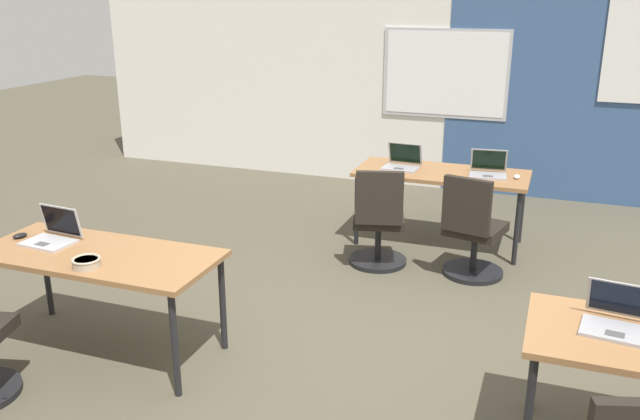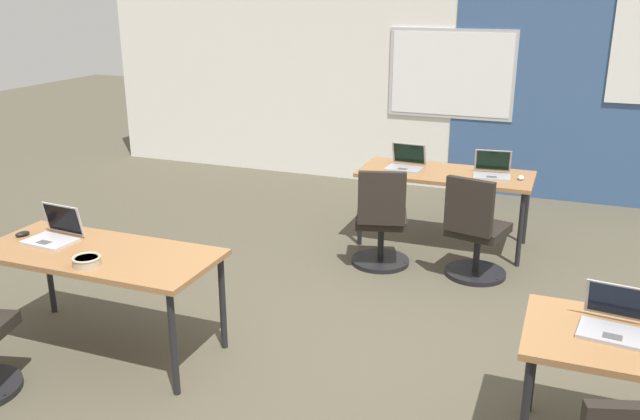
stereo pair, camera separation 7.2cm
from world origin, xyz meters
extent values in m
plane|color=#4C4738|center=(0.00, 0.00, 0.00)|extent=(24.00, 24.00, 0.00)
cube|color=silver|center=(0.00, 4.20, 1.40)|extent=(10.00, 0.20, 2.80)
cube|color=#385684|center=(1.04, 4.09, 1.40)|extent=(2.71, 0.01, 2.80)
cube|color=#B7B7BC|center=(-0.34, 4.09, 1.40)|extent=(1.48, 0.02, 1.04)
cube|color=white|center=(-0.34, 4.08, 1.40)|extent=(1.40, 0.02, 0.96)
cube|color=olive|center=(-1.75, -0.60, 0.70)|extent=(1.60, 0.70, 0.04)
cylinder|color=black|center=(-1.01, -0.90, 0.34)|extent=(0.04, 0.04, 0.68)
cylinder|color=black|center=(-2.49, -0.30, 0.34)|extent=(0.04, 0.04, 0.68)
cylinder|color=black|center=(-1.01, -0.30, 0.34)|extent=(0.04, 0.04, 0.68)
cylinder|color=black|center=(1.01, -0.90, 0.34)|extent=(0.04, 0.04, 0.68)
cylinder|color=black|center=(1.01, -0.30, 0.34)|extent=(0.04, 0.04, 0.68)
cube|color=olive|center=(0.00, 2.20, 0.70)|extent=(1.60, 0.70, 0.04)
cylinder|color=black|center=(-0.74, 1.90, 0.34)|extent=(0.04, 0.04, 0.68)
cylinder|color=black|center=(0.74, 1.90, 0.34)|extent=(0.04, 0.04, 0.68)
cylinder|color=black|center=(-0.74, 2.50, 0.34)|extent=(0.04, 0.04, 0.68)
cylinder|color=black|center=(0.74, 2.50, 0.34)|extent=(0.04, 0.04, 0.68)
cube|color=#9E9EA3|center=(-0.39, 2.15, 0.73)|extent=(0.34, 0.25, 0.02)
cube|color=#4C4C4F|center=(-0.39, 2.10, 0.74)|extent=(0.09, 0.06, 0.00)
cube|color=#9E9EA3|center=(-0.38, 2.30, 0.84)|extent=(0.33, 0.09, 0.21)
cube|color=black|center=(-0.38, 2.30, 0.84)|extent=(0.30, 0.08, 0.19)
cylinder|color=black|center=(-0.42, 1.52, 0.02)|extent=(0.52, 0.52, 0.04)
cylinder|color=black|center=(-0.42, 1.52, 0.21)|extent=(0.06, 0.06, 0.34)
cube|color=black|center=(-0.42, 1.52, 0.42)|extent=(0.54, 0.54, 0.08)
cube|color=black|center=(-0.36, 1.28, 0.69)|extent=(0.40, 0.16, 0.46)
sphere|color=black|center=(-0.48, 1.75, 0.02)|extent=(0.04, 0.04, 0.04)
sphere|color=black|center=(-0.19, 1.51, 0.02)|extent=(0.04, 0.04, 0.04)
sphere|color=black|center=(-0.62, 1.40, 0.02)|extent=(0.04, 0.04, 0.04)
cube|color=#9E9EA3|center=(0.43, 2.17, 0.73)|extent=(0.35, 0.27, 0.02)
cube|color=#4C4C4F|center=(0.43, 2.12, 0.74)|extent=(0.10, 0.07, 0.00)
cube|color=#9E9EA3|center=(0.41, 2.32, 0.84)|extent=(0.34, 0.11, 0.21)
cube|color=black|center=(0.41, 2.31, 0.84)|extent=(0.30, 0.09, 0.19)
ellipsoid|color=silver|center=(0.68, 2.20, 0.74)|extent=(0.06, 0.10, 0.03)
cylinder|color=black|center=(0.42, 1.57, 0.02)|extent=(0.52, 0.52, 0.04)
cylinder|color=black|center=(0.42, 1.57, 0.21)|extent=(0.06, 0.06, 0.34)
cube|color=black|center=(0.42, 1.57, 0.42)|extent=(0.53, 0.53, 0.08)
cube|color=black|center=(0.36, 1.32, 0.69)|extent=(0.40, 0.15, 0.46)
sphere|color=black|center=(0.48, 1.79, 0.02)|extent=(0.04, 0.04, 0.04)
sphere|color=black|center=(0.62, 1.44, 0.02)|extent=(0.04, 0.04, 0.04)
sphere|color=black|center=(0.19, 1.55, 0.02)|extent=(0.04, 0.04, 0.04)
cube|color=#9E9EA3|center=(1.38, -0.60, 0.73)|extent=(0.36, 0.27, 0.02)
cube|color=#4C4C4F|center=(1.37, -0.65, 0.74)|extent=(0.10, 0.07, 0.00)
cube|color=#9E9EA3|center=(1.39, -0.45, 0.84)|extent=(0.34, 0.12, 0.21)
cube|color=black|center=(1.39, -0.45, 0.84)|extent=(0.30, 0.10, 0.18)
cube|color=#B7B7BC|center=(-2.16, -0.59, 0.73)|extent=(0.35, 0.26, 0.02)
cube|color=#4C4C4F|center=(-2.16, -0.64, 0.74)|extent=(0.09, 0.07, 0.00)
cube|color=#B7B7BC|center=(-2.15, -0.45, 0.85)|extent=(0.33, 0.07, 0.22)
cube|color=black|center=(-2.15, -0.46, 0.85)|extent=(0.30, 0.06, 0.19)
ellipsoid|color=black|center=(-2.42, -0.56, 0.74)|extent=(0.09, 0.11, 0.03)
sphere|color=black|center=(-1.93, -1.34, 0.02)|extent=(0.04, 0.04, 0.04)
cylinder|color=tan|center=(-1.65, -0.83, 0.75)|extent=(0.17, 0.17, 0.05)
torus|color=tan|center=(-1.65, -0.83, 0.78)|extent=(0.18, 0.18, 0.02)
cylinder|color=gold|center=(-1.65, -0.83, 0.77)|extent=(0.14, 0.14, 0.01)
camera|label=1|loc=(1.01, -3.90, 2.36)|focal=37.44mm
camera|label=2|loc=(1.07, -3.87, 2.36)|focal=37.44mm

